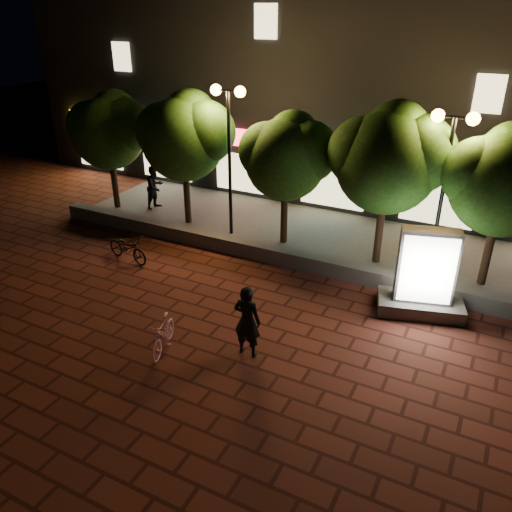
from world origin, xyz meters
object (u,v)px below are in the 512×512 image
Objects in this scene: tree_right at (391,156)px; tree_far_left at (110,128)px; tree_left at (185,134)px; scooter_parked at (127,248)px; rider at (247,321)px; pedestrian at (155,187)px; tree_far_right at (507,177)px; scooter_pink at (163,334)px; tree_mid at (288,154)px; street_lamp_left at (229,124)px; street_lamp_right at (449,154)px; ad_kiosk at (424,280)px.

tree_far_left is at bearing -180.00° from tree_right.
tree_left reaches higher than scooter_parked.
rider is (-1.54, -6.17, -2.63)m from tree_right.
pedestrian is (-2.01, 4.18, 0.50)m from scooter_parked.
tree_left is 4.66m from scooter_parked.
tree_far_right reaches higher than scooter_parked.
scooter_pink is 9.64m from pedestrian.
rider reaches higher than scooter_pink.
tree_right is at bearing 47.09° from scooter_pink.
tree_mid reaches higher than rider.
scooter_pink is at bearing -60.91° from tree_left.
tree_far_left is 0.97× the size of tree_far_right.
scooter_parked is (-10.55, -3.57, -2.91)m from tree_far_right.
street_lamp_left is at bearing -97.40° from pedestrian.
rider is (-3.19, -5.91, -2.96)m from street_lamp_right.
street_lamp_right reaches higher than scooter_parked.
scooter_pink is 0.79× the size of rider.
tree_right is at bearing -54.24° from scooter_parked.
street_lamp_right is 2.01× the size of ad_kiosk.
tree_left is 8.81m from rider.
ad_kiosk is (9.09, -2.36, -2.46)m from tree_left.
pedestrian is (-2.06, 0.60, -2.49)m from tree_left.
scooter_pink is (-6.62, -6.97, -2.92)m from tree_far_right.
scooter_parked is at bearing -154.09° from tree_right.
street_lamp_right reaches higher than tree_left.
tree_right is 2.05× the size of ad_kiosk.
ad_kiosk is (5.09, -2.36, -2.23)m from tree_mid.
ad_kiosk reaches higher than rider.
tree_far_right reaches higher than ad_kiosk.
scooter_parked is (-5.81, 2.60, -0.47)m from rider.
tree_far_left is 5.72m from scooter_parked.
scooter_pink is at bearing -116.17° from tree_right.
tree_mid is at bearing 7.31° from street_lamp_left.
street_lamp_left is at bearing -2.76° from tree_far_left.
street_lamp_right is at bearing -59.96° from scooter_parked.
street_lamp_left is (1.95, -0.26, 0.58)m from tree_left.
tree_mid is 3.32m from tree_right.
tree_far_left is 10.81m from tree_right.
pedestrian is at bearing 163.67° from tree_left.
tree_right is 8.37m from scooter_pink.
tree_far_right reaches higher than rider.
tree_far_right is 3.22× the size of scooter_pink.
rider is 1.06× the size of pedestrian.
street_lamp_left is at bearing -7.70° from tree_left.
tree_right is 9.74m from pedestrian.
ad_kiosk is at bearing -133.51° from rider.
tree_far_left is 2.64× the size of pedestrian.
ad_kiosk is 1.41× the size of pedestrian.
scooter_pink is (7.38, -6.97, -2.85)m from tree_far_left.
tree_left reaches higher than tree_mid.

